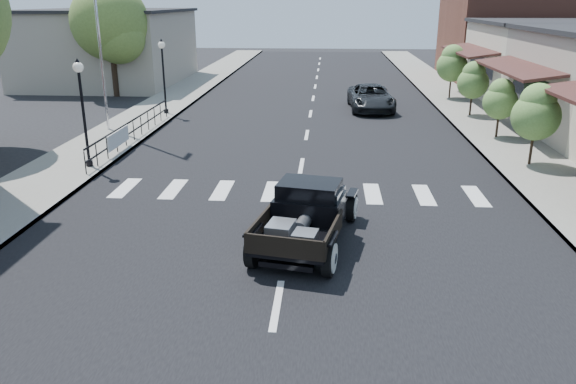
{
  "coord_description": "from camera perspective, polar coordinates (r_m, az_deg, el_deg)",
  "views": [
    {
      "loc": [
        0.93,
        -12.88,
        5.82
      ],
      "look_at": [
        -0.07,
        1.13,
        1.0
      ],
      "focal_mm": 35.0,
      "sensor_mm": 36.0,
      "label": 1
    }
  ],
  "objects": [
    {
      "name": "road_markings",
      "position": [
        23.62,
        1.72,
        4.67
      ],
      "size": [
        12.0,
        60.0,
        0.06
      ],
      "primitive_type": null,
      "color": "silver",
      "rests_on": "ground"
    },
    {
      "name": "sidewalk_left",
      "position": [
        29.98,
        -14.43,
        7.3
      ],
      "size": [
        3.0,
        80.0,
        0.15
      ],
      "primitive_type": "cube",
      "color": "gray",
      "rests_on": "ground"
    },
    {
      "name": "railing",
      "position": [
        24.85,
        -15.43,
        6.25
      ],
      "size": [
        0.08,
        10.0,
        1.0
      ],
      "primitive_type": null,
      "color": "black",
      "rests_on": "sidewalk_left"
    },
    {
      "name": "small_tree_c",
      "position": [
        26.04,
        20.68,
        7.89
      ],
      "size": [
        1.46,
        1.46,
        2.43
      ],
      "primitive_type": null,
      "color": "#547D39",
      "rests_on": "sidewalk_right"
    },
    {
      "name": "banner",
      "position": [
        23.04,
        -16.79,
        4.65
      ],
      "size": [
        0.04,
        2.2,
        0.6
      ],
      "primitive_type": null,
      "color": "silver",
      "rests_on": "sidewalk_left"
    },
    {
      "name": "hotrod_pickup",
      "position": [
        13.93,
        1.97,
        -2.19
      ],
      "size": [
        3.0,
        4.94,
        1.6
      ],
      "primitive_type": null,
      "rotation": [
        0.0,
        0.0,
        -0.19
      ],
      "color": "black",
      "rests_on": "ground"
    },
    {
      "name": "small_tree_e",
      "position": [
        35.88,
        16.27,
        11.57
      ],
      "size": [
        1.83,
        1.83,
        3.05
      ],
      "primitive_type": null,
      "color": "#547D39",
      "rests_on": "sidewalk_right"
    },
    {
      "name": "ground",
      "position": [
        14.16,
        -0.03,
        -5.33
      ],
      "size": [
        120.0,
        120.0,
        0.0
      ],
      "primitive_type": "plane",
      "color": "black",
      "rests_on": "ground"
    },
    {
      "name": "road",
      "position": [
        28.49,
        2.16,
        7.16
      ],
      "size": [
        14.0,
        80.0,
        0.02
      ],
      "primitive_type": "cube",
      "color": "black",
      "rests_on": "ground"
    },
    {
      "name": "sidewalk_right",
      "position": [
        29.45,
        19.04,
        6.66
      ],
      "size": [
        3.0,
        80.0,
        0.15
      ],
      "primitive_type": "cube",
      "color": "gray",
      "rests_on": "ground"
    },
    {
      "name": "big_tree_far",
      "position": [
        37.45,
        -17.5,
        14.49
      ],
      "size": [
        4.71,
        4.71,
        6.92
      ],
      "primitive_type": null,
      "color": "#536D2E",
      "rests_on": "ground"
    },
    {
      "name": "far_building_right",
      "position": [
        47.24,
        22.85,
        14.71
      ],
      "size": [
        11.0,
        10.0,
        7.0
      ],
      "primitive_type": "cube",
      "color": "brown",
      "rests_on": "ground"
    },
    {
      "name": "lamp_post_b",
      "position": [
        21.05,
        -20.05,
        7.48
      ],
      "size": [
        0.36,
        0.36,
        3.8
      ],
      "primitive_type": null,
      "color": "black",
      "rests_on": "sidewalk_left"
    },
    {
      "name": "storefront_far",
      "position": [
        37.78,
        26.53,
        11.59
      ],
      "size": [
        10.0,
        9.0,
        4.5
      ],
      "primitive_type": "cube",
      "color": "beige",
      "rests_on": "ground"
    },
    {
      "name": "low_building_left",
      "position": [
        44.0,
        -17.66,
        13.76
      ],
      "size": [
        10.0,
        12.0,
        5.0
      ],
      "primitive_type": "cube",
      "color": "gray",
      "rests_on": "ground"
    },
    {
      "name": "lamp_post_c",
      "position": [
        30.34,
        -12.51,
        11.37
      ],
      "size": [
        0.36,
        0.36,
        3.8
      ],
      "primitive_type": null,
      "color": "black",
      "rests_on": "sidewalk_left"
    },
    {
      "name": "second_car",
      "position": [
        31.75,
        8.42,
        9.44
      ],
      "size": [
        2.52,
        5.07,
        1.38
      ],
      "primitive_type": "imported",
      "rotation": [
        0.0,
        0.0,
        0.05
      ],
      "color": "black",
      "rests_on": "ground"
    },
    {
      "name": "small_tree_b",
      "position": [
        21.97,
        23.76,
        6.16
      ],
      "size": [
        1.69,
        1.69,
        2.82
      ],
      "primitive_type": null,
      "color": "#547D39",
      "rests_on": "sidewalk_right"
    },
    {
      "name": "small_tree_d",
      "position": [
        30.73,
        18.22,
        9.87
      ],
      "size": [
        1.58,
        1.58,
        2.64
      ],
      "primitive_type": null,
      "color": "#547D39",
      "rests_on": "sidewalk_right"
    }
  ]
}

